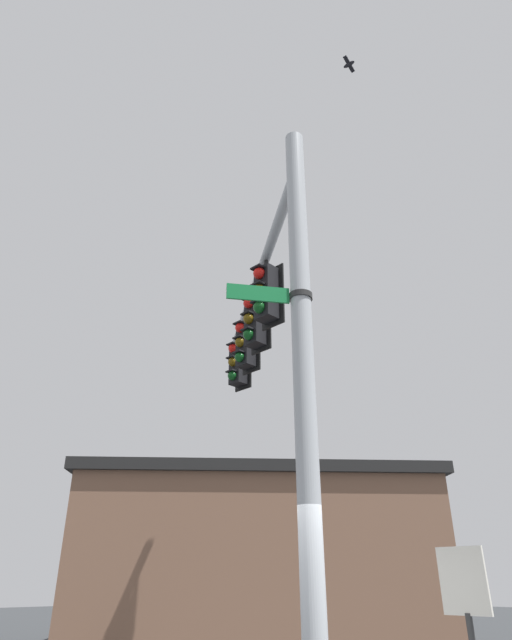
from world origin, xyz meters
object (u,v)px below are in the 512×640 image
Objects in this scene: traffic_light_nearest_pole at (266,293)px; traffic_light_mid_inner at (255,321)px; traffic_light_mid_outer at (245,344)px; historical_marker at (468,613)px; street_name_sign at (283,296)px; bird_flying at (349,64)px; traffic_light_arm_end at (238,363)px.

traffic_light_nearest_pole is 1.19m from traffic_light_mid_inner.
traffic_light_mid_outer reaches higher than historical_marker.
street_name_sign is (-1.78, 1.50, -1.32)m from traffic_light_nearest_pole.
traffic_light_mid_inner reaches higher than historical_marker.
street_name_sign is 5.88m from bird_flying.
traffic_light_mid_inner and traffic_light_arm_end have the same top height.
traffic_light_nearest_pole is 0.62× the size of historical_marker.
street_name_sign is 4.43m from historical_marker.
traffic_light_arm_end is 3.73× the size of bird_flying.
traffic_light_nearest_pole is 1.00× the size of traffic_light_arm_end.
traffic_light_arm_end is 7.59m from historical_marker.
traffic_light_nearest_pole is 2.38m from traffic_light_mid_outer.
traffic_light_mid_inner reaches higher than street_name_sign.
traffic_light_mid_outer is 6.82m from historical_marker.
street_name_sign is (-3.74, 2.86, -1.32)m from traffic_light_mid_outer.
traffic_light_nearest_pole reaches higher than historical_marker.
historical_marker is (-4.54, 0.60, -5.06)m from traffic_light_mid_outer.
traffic_light_nearest_pole is 1.00× the size of traffic_light_mid_inner.
historical_marker is at bearing -163.79° from traffic_light_nearest_pole.
traffic_light_mid_outer is at bearing 145.38° from traffic_light_arm_end.
traffic_light_arm_end is 6.04m from street_name_sign.
traffic_light_mid_inner and traffic_light_mid_outer have the same top height.
traffic_light_nearest_pole is 3.57m from traffic_light_arm_end.
traffic_light_nearest_pole is at bearing 145.38° from traffic_light_mid_inner.
traffic_light_arm_end is at bearing -36.82° from street_name_sign.
traffic_light_nearest_pole reaches higher than street_name_sign.
historical_marker is (-3.56, -0.07, -5.06)m from traffic_light_mid_inner.
traffic_light_mid_inner is 0.62× the size of historical_marker.
traffic_light_arm_end is (1.96, -1.35, 0.00)m from traffic_light_mid_inner.
bird_flying is at bearing 171.00° from traffic_light_mid_inner.
traffic_light_nearest_pole is 4.80m from bird_flying.
traffic_light_mid_outer is at bearing -7.57° from historical_marker.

